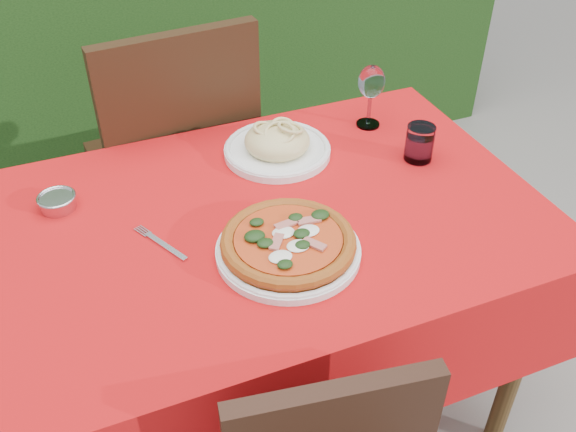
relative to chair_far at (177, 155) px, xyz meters
name	(u,v)px	position (x,y,z in m)	size (l,w,h in m)	color
ground	(276,406)	(0.10, -0.58, -0.58)	(60.00, 60.00, 0.00)	slate
dining_table	(273,261)	(0.10, -0.58, 0.01)	(1.26, 0.86, 0.75)	#483117
chair_far	(177,155)	(0.00, 0.00, 0.00)	(0.50, 0.50, 1.02)	black
pizza_plate	(288,245)	(0.08, -0.73, 0.19)	(0.35, 0.35, 0.06)	white
pasta_plate	(277,145)	(0.20, -0.35, 0.19)	(0.28, 0.28, 0.08)	white
water_glass	(419,145)	(0.53, -0.51, 0.21)	(0.07, 0.07, 0.10)	white
wine_glass	(371,84)	(0.49, -0.31, 0.29)	(0.07, 0.07, 0.18)	silver
fork	(166,246)	(-0.16, -0.61, 0.17)	(0.02, 0.18, 0.00)	silver
steel_ramekin	(58,203)	(-0.36, -0.38, 0.18)	(0.08, 0.08, 0.03)	silver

